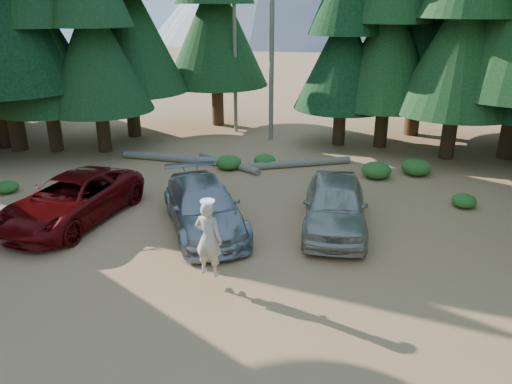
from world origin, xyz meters
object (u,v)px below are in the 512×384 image
silver_minivan_right (335,204)px  log_mid (229,163)px  red_pickup (72,199)px  frisbee_player (208,238)px  silver_minivan_center (204,207)px  log_left (172,158)px  log_right (297,163)px

silver_minivan_right → log_mid: silver_minivan_right is taller
red_pickup → frisbee_player: size_ratio=2.72×
silver_minivan_center → log_left: 7.43m
frisbee_player → log_mid: 9.89m
log_left → log_mid: bearing=0.7°
frisbee_player → log_left: (-3.29, 10.30, -1.14)m
red_pickup → silver_minivan_right: silver_minivan_right is taller
frisbee_player → log_mid: frisbee_player is taller
silver_minivan_right → log_left: silver_minivan_right is taller
log_right → silver_minivan_center: bearing=-131.5°
red_pickup → log_right: 9.69m
red_pickup → log_right: red_pickup is taller
red_pickup → log_left: 6.88m
log_right → log_left: bearing=159.1°
red_pickup → log_right: size_ratio=1.10×
silver_minivan_center → log_mid: size_ratio=1.42×
silver_minivan_right → log_left: 9.49m
silver_minivan_center → log_mid: bearing=69.3°
log_left → log_right: (5.61, -0.41, -0.01)m
log_left → log_right: log_left is taller
silver_minivan_right → frisbee_player: size_ratio=2.42×
red_pickup → log_mid: (4.42, 6.11, -0.60)m
red_pickup → frisbee_player: (5.08, -3.68, 0.56)m
silver_minivan_right → frisbee_player: frisbee_player is taller
red_pickup → log_left: bearing=90.1°
silver_minivan_right → log_mid: 7.43m
silver_minivan_center → frisbee_player: 3.48m
log_mid → silver_minivan_right: bearing=-16.2°
silver_minivan_right → frisbee_player: (-3.44, -3.64, 0.49)m
silver_minivan_center → red_pickup: bearing=155.3°
silver_minivan_right → red_pickup: bearing=-175.5°
silver_minivan_right → log_right: silver_minivan_right is taller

